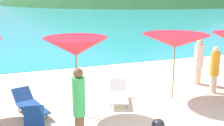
{
  "coord_description": "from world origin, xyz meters",
  "views": [
    {
      "loc": [
        -3.39,
        -5.28,
        3.49
      ],
      "look_at": [
        -0.23,
        3.44,
        1.2
      ],
      "focal_mm": 45.68,
      "sensor_mm": 36.0,
      "label": 1
    }
  ],
  "objects_px": {
    "umbrella_3": "(175,41)",
    "beach_ball": "(158,125)",
    "lounge_chair_3": "(118,94)",
    "beachgoer_4": "(79,103)",
    "umbrella_2": "(76,47)",
    "lounge_chair_2": "(30,104)",
    "beachgoer_2": "(199,61)",
    "beachgoer_3": "(215,68)"
  },
  "relations": [
    {
      "from": "umbrella_3",
      "to": "beach_ball",
      "type": "bearing_deg",
      "value": -129.65
    },
    {
      "from": "lounge_chair_3",
      "to": "beachgoer_4",
      "type": "xyz_separation_m",
      "value": [
        -1.8,
        -2.11,
        0.73
      ]
    },
    {
      "from": "beach_ball",
      "to": "lounge_chair_2",
      "type": "bearing_deg",
      "value": 142.69
    },
    {
      "from": "lounge_chair_3",
      "to": "beachgoer_2",
      "type": "height_order",
      "value": "beachgoer_2"
    },
    {
      "from": "beachgoer_2",
      "to": "beach_ball",
      "type": "height_order",
      "value": "beachgoer_2"
    },
    {
      "from": "umbrella_3",
      "to": "beachgoer_3",
      "type": "bearing_deg",
      "value": -0.47
    },
    {
      "from": "umbrella_2",
      "to": "beachgoer_4",
      "type": "bearing_deg",
      "value": -101.35
    },
    {
      "from": "umbrella_2",
      "to": "lounge_chair_2",
      "type": "height_order",
      "value": "umbrella_2"
    },
    {
      "from": "umbrella_3",
      "to": "beachgoer_2",
      "type": "height_order",
      "value": "umbrella_3"
    },
    {
      "from": "beachgoer_2",
      "to": "beachgoer_3",
      "type": "relative_size",
      "value": 1.06
    },
    {
      "from": "beachgoer_2",
      "to": "beachgoer_3",
      "type": "bearing_deg",
      "value": 130.25
    },
    {
      "from": "umbrella_2",
      "to": "beachgoer_3",
      "type": "xyz_separation_m",
      "value": [
        5.0,
        0.2,
        -1.13
      ]
    },
    {
      "from": "umbrella_2",
      "to": "beach_ball",
      "type": "distance_m",
      "value": 3.07
    },
    {
      "from": "umbrella_2",
      "to": "umbrella_3",
      "type": "distance_m",
      "value": 3.35
    },
    {
      "from": "beachgoer_3",
      "to": "beach_ball",
      "type": "relative_size",
      "value": 4.98
    },
    {
      "from": "umbrella_2",
      "to": "beachgoer_4",
      "type": "relative_size",
      "value": 1.25
    },
    {
      "from": "umbrella_3",
      "to": "beach_ball",
      "type": "relative_size",
      "value": 6.73
    },
    {
      "from": "beach_ball",
      "to": "lounge_chair_3",
      "type": "bearing_deg",
      "value": 96.02
    },
    {
      "from": "umbrella_2",
      "to": "beachgoer_4",
      "type": "distance_m",
      "value": 1.94
    },
    {
      "from": "umbrella_3",
      "to": "lounge_chair_2",
      "type": "xyz_separation_m",
      "value": [
        -4.66,
        0.35,
        -1.69
      ]
    },
    {
      "from": "lounge_chair_2",
      "to": "umbrella_2",
      "type": "bearing_deg",
      "value": -39.49
    },
    {
      "from": "beachgoer_2",
      "to": "lounge_chair_2",
      "type": "bearing_deg",
      "value": 50.9
    },
    {
      "from": "umbrella_2",
      "to": "beachgoer_2",
      "type": "distance_m",
      "value": 5.34
    },
    {
      "from": "beachgoer_2",
      "to": "beachgoer_4",
      "type": "relative_size",
      "value": 0.97
    },
    {
      "from": "beachgoer_2",
      "to": "beachgoer_4",
      "type": "height_order",
      "value": "beachgoer_4"
    },
    {
      "from": "lounge_chair_3",
      "to": "beachgoer_2",
      "type": "bearing_deg",
      "value": 30.8
    },
    {
      "from": "beachgoer_4",
      "to": "umbrella_3",
      "type": "bearing_deg",
      "value": 41.94
    },
    {
      "from": "beachgoer_2",
      "to": "beach_ball",
      "type": "distance_m",
      "value": 4.56
    },
    {
      "from": "umbrella_2",
      "to": "beachgoer_2",
      "type": "height_order",
      "value": "umbrella_2"
    },
    {
      "from": "lounge_chair_3",
      "to": "beachgoer_4",
      "type": "distance_m",
      "value": 2.87
    },
    {
      "from": "beachgoer_2",
      "to": "beachgoer_3",
      "type": "height_order",
      "value": "beachgoer_2"
    },
    {
      "from": "lounge_chair_3",
      "to": "beachgoer_3",
      "type": "height_order",
      "value": "beachgoer_3"
    },
    {
      "from": "lounge_chair_2",
      "to": "lounge_chair_3",
      "type": "bearing_deg",
      "value": -17.56
    },
    {
      "from": "beachgoer_2",
      "to": "beach_ball",
      "type": "relative_size",
      "value": 5.26
    },
    {
      "from": "lounge_chair_2",
      "to": "beach_ball",
      "type": "relative_size",
      "value": 5.2
    },
    {
      "from": "umbrella_3",
      "to": "lounge_chair_2",
      "type": "relative_size",
      "value": 1.29
    },
    {
      "from": "umbrella_3",
      "to": "lounge_chair_3",
      "type": "bearing_deg",
      "value": 171.32
    },
    {
      "from": "lounge_chair_3",
      "to": "beachgoer_4",
      "type": "relative_size",
      "value": 0.8
    },
    {
      "from": "umbrella_2",
      "to": "beachgoer_3",
      "type": "bearing_deg",
      "value": 2.33
    },
    {
      "from": "umbrella_3",
      "to": "lounge_chair_3",
      "type": "relative_size",
      "value": 1.55
    },
    {
      "from": "umbrella_3",
      "to": "umbrella_2",
      "type": "bearing_deg",
      "value": -176.29
    },
    {
      "from": "beachgoer_3",
      "to": "beachgoer_4",
      "type": "relative_size",
      "value": 0.92
    }
  ]
}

